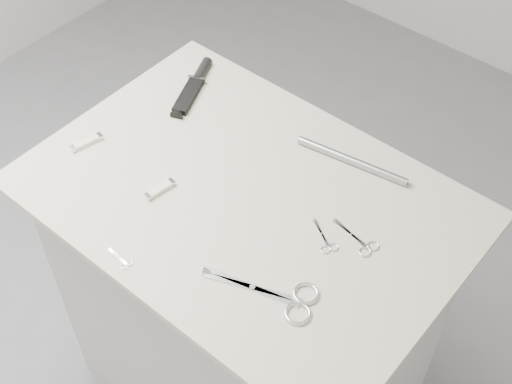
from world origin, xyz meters
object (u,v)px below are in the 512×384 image
Objects in this scene: embroidery_scissors_b at (326,241)px; sheathed_knife at (195,84)px; pocket_knife_b at (160,190)px; metal_rail at (352,161)px; pocket_knife_a at (87,142)px; plinth at (248,307)px; tiny_scissors at (122,260)px; large_shears at (284,298)px; embroidery_scissors_a at (361,243)px.

embroidery_scissors_b is 0.61m from sheathed_knife.
metal_rail is (0.29, 0.36, 0.00)m from pocket_knife_b.
pocket_knife_a is (-0.63, -0.13, 0.00)m from embroidery_scissors_b.
plinth is 0.57m from tiny_scissors.
sheathed_knife is at bearing 3.96° from pocket_knife_a.
plinth is 11.36× the size of pocket_knife_b.
plinth is at bearing -60.34° from pocket_knife_a.
metal_rail is (0.48, 0.03, 0.00)m from sheathed_knife.
metal_rail is (0.21, 0.55, 0.01)m from tiny_scissors.
pocket_knife_b is at bearing 155.15° from large_shears.
embroidery_scissors_a is 0.43× the size of metal_rail.
tiny_scissors is 0.82× the size of pocket_knife_a.
pocket_knife_a reaches higher than embroidery_scissors_b.
large_shears is at bearing -90.70° from embroidery_scissors_a.
large_shears reaches higher than embroidery_scissors_a.
tiny_scissors is at bearing -110.88° from metal_rail.
sheathed_knife is at bearing 129.92° from large_shears.
embroidery_scissors_b is 0.64m from pocket_knife_a.
embroidery_scissors_b is (-0.06, -0.05, -0.00)m from embroidery_scissors_a.
embroidery_scissors_a is at bearing 61.38° from large_shears.
embroidery_scissors_b is 0.40m from pocket_knife_b.
sheathed_knife is 0.33m from pocket_knife_a.
embroidery_scissors_b is at bearing 50.63° from tiny_scissors.
plinth is 0.64m from pocket_knife_a.
embroidery_scissors_a is 0.24m from metal_rail.
embroidery_scissors_a is 1.74× the size of tiny_scissors.
tiny_scissors is (-0.36, -0.37, -0.00)m from embroidery_scissors_a.
pocket_knife_a is (-0.69, -0.18, 0.00)m from embroidery_scissors_a.
pocket_knife_b is 0.46m from metal_rail.
large_shears reaches higher than embroidery_scissors_b.
pocket_knife_a reaches higher than large_shears.
pocket_knife_b reaches higher than embroidery_scissors_a.
metal_rail is at bearing 62.40° from plinth.
pocket_knife_b reaches higher than plinth.
pocket_knife_a is (-0.05, -0.33, -0.00)m from sheathed_knife.
tiny_scissors is 0.21m from pocket_knife_b.
pocket_knife_b is (-0.38, -0.13, 0.00)m from embroidery_scissors_b.
sheathed_knife reaches higher than embroidery_scissors_a.
sheathed_knife is (-0.27, 0.52, 0.01)m from tiny_scissors.
large_shears is 0.42m from metal_rail.
pocket_knife_b is at bearing -149.00° from embroidery_scissors_a.
tiny_scissors is (-0.30, -0.32, -0.00)m from embroidery_scissors_b.
pocket_knife_b is (-0.40, 0.05, 0.00)m from large_shears.
metal_rail is at bearing 73.25° from tiny_scissors.
plinth is at bearing -117.60° from metal_rail.
embroidery_scissors_a is (0.04, 0.22, -0.00)m from large_shears.
embroidery_scissors_a is 1.32× the size of embroidery_scissors_b.
pocket_knife_b is at bearing -171.77° from sheathed_knife.
large_shears is 0.70m from sheathed_knife.
pocket_knife_a reaches higher than tiny_scissors.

